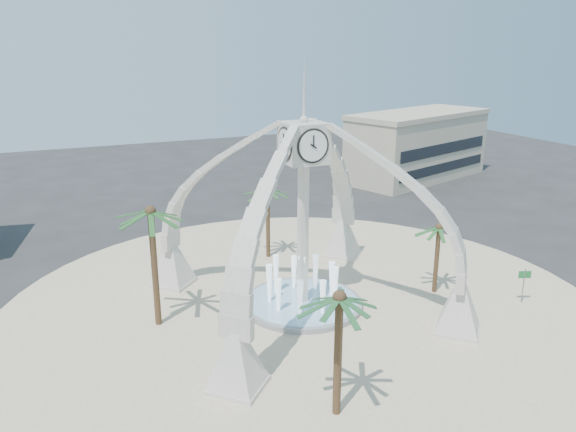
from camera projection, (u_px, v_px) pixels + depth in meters
name	position (u px, v px, depth m)	size (l,w,h in m)	color
ground	(302.00, 306.00, 37.63)	(140.00, 140.00, 0.00)	#282828
plaza	(302.00, 306.00, 37.62)	(40.00, 40.00, 0.06)	beige
clock_tower	(303.00, 214.00, 35.73)	(17.94, 17.94, 16.30)	silver
fountain	(302.00, 302.00, 37.55)	(8.00, 8.00, 3.62)	#9A9A9D
building_ne	(418.00, 145.00, 72.56)	(21.87, 14.17, 8.60)	#B9AF90
palm_east	(439.00, 228.00, 38.35)	(3.79, 3.79, 5.51)	brown
palm_west	(151.00, 213.00, 33.04)	(5.24, 5.24, 8.21)	brown
palm_north	(268.00, 190.00, 44.65)	(3.96, 3.96, 6.50)	brown
palm_south	(340.00, 299.00, 24.94)	(5.33, 5.33, 6.83)	brown
street_sign	(524.00, 279.00, 37.55)	(0.86, 0.37, 2.51)	slate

